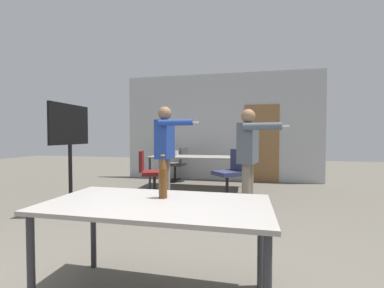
{
  "coord_description": "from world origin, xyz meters",
  "views": [
    {
      "loc": [
        0.73,
        -1.5,
        1.23
      ],
      "look_at": [
        -0.1,
        2.34,
        1.1
      ],
      "focal_mm": 24.0,
      "sensor_mm": 36.0,
      "label": 1
    }
  ],
  "objects_px": {
    "beer_bottle": "(163,178)",
    "drink_cup": "(176,153)",
    "person_near_casual": "(166,146)",
    "office_chair_far_right": "(178,165)",
    "office_chair_near_pushed": "(151,175)",
    "tv_screen": "(70,146)",
    "person_center_tall": "(249,151)",
    "office_chair_far_left": "(230,175)"
  },
  "relations": [
    {
      "from": "office_chair_far_right",
      "to": "office_chair_near_pushed",
      "type": "distance_m",
      "value": 1.72
    },
    {
      "from": "beer_bottle",
      "to": "tv_screen",
      "type": "bearing_deg",
      "value": 140.72
    },
    {
      "from": "office_chair_near_pushed",
      "to": "beer_bottle",
      "type": "relative_size",
      "value": 2.74
    },
    {
      "from": "office_chair_far_right",
      "to": "beer_bottle",
      "type": "height_order",
      "value": "beer_bottle"
    },
    {
      "from": "person_near_casual",
      "to": "drink_cup",
      "type": "bearing_deg",
      "value": -166.4
    },
    {
      "from": "office_chair_far_left",
      "to": "drink_cup",
      "type": "distance_m",
      "value": 1.65
    },
    {
      "from": "tv_screen",
      "to": "office_chair_far_right",
      "type": "relative_size",
      "value": 1.9
    },
    {
      "from": "person_center_tall",
      "to": "drink_cup",
      "type": "bearing_deg",
      "value": -122.96
    },
    {
      "from": "tv_screen",
      "to": "office_chair_near_pushed",
      "type": "height_order",
      "value": "tv_screen"
    },
    {
      "from": "office_chair_near_pushed",
      "to": "person_near_casual",
      "type": "bearing_deg",
      "value": 20.09
    },
    {
      "from": "tv_screen",
      "to": "person_center_tall",
      "type": "height_order",
      "value": "tv_screen"
    },
    {
      "from": "person_near_casual",
      "to": "person_center_tall",
      "type": "relative_size",
      "value": 1.05
    },
    {
      "from": "person_near_casual",
      "to": "office_chair_far_left",
      "type": "relative_size",
      "value": 1.81
    },
    {
      "from": "office_chair_far_left",
      "to": "office_chair_near_pushed",
      "type": "bearing_deg",
      "value": 54.48
    },
    {
      "from": "person_center_tall",
      "to": "drink_cup",
      "type": "xyz_separation_m",
      "value": [
        -1.69,
        1.83,
        -0.18
      ]
    },
    {
      "from": "office_chair_far_left",
      "to": "drink_cup",
      "type": "relative_size",
      "value": 7.97
    },
    {
      "from": "beer_bottle",
      "to": "drink_cup",
      "type": "xyz_separation_m",
      "value": [
        -1.03,
        4.06,
        -0.1
      ]
    },
    {
      "from": "office_chair_far_right",
      "to": "drink_cup",
      "type": "relative_size",
      "value": 7.67
    },
    {
      "from": "tv_screen",
      "to": "beer_bottle",
      "type": "height_order",
      "value": "tv_screen"
    },
    {
      "from": "person_center_tall",
      "to": "tv_screen",
      "type": "bearing_deg",
      "value": -67.42
    },
    {
      "from": "office_chair_far_right",
      "to": "office_chair_near_pushed",
      "type": "xyz_separation_m",
      "value": [
        -0.1,
        -1.72,
        0.0
      ]
    },
    {
      "from": "person_center_tall",
      "to": "office_chair_far_right",
      "type": "relative_size",
      "value": 1.79
    },
    {
      "from": "person_center_tall",
      "to": "beer_bottle",
      "type": "xyz_separation_m",
      "value": [
        -0.66,
        -2.23,
        -0.09
      ]
    },
    {
      "from": "tv_screen",
      "to": "person_near_casual",
      "type": "height_order",
      "value": "tv_screen"
    },
    {
      "from": "tv_screen",
      "to": "person_center_tall",
      "type": "bearing_deg",
      "value": -81.74
    },
    {
      "from": "beer_bottle",
      "to": "drink_cup",
      "type": "height_order",
      "value": "beer_bottle"
    },
    {
      "from": "person_center_tall",
      "to": "office_chair_near_pushed",
      "type": "bearing_deg",
      "value": -98.59
    },
    {
      "from": "tv_screen",
      "to": "drink_cup",
      "type": "relative_size",
      "value": 14.54
    },
    {
      "from": "person_center_tall",
      "to": "person_near_casual",
      "type": "bearing_deg",
      "value": -79.03
    },
    {
      "from": "drink_cup",
      "to": "person_near_casual",
      "type": "bearing_deg",
      "value": -80.41
    },
    {
      "from": "office_chair_near_pushed",
      "to": "drink_cup",
      "type": "height_order",
      "value": "office_chair_near_pushed"
    },
    {
      "from": "beer_bottle",
      "to": "drink_cup",
      "type": "bearing_deg",
      "value": 104.19
    },
    {
      "from": "tv_screen",
      "to": "beer_bottle",
      "type": "relative_size",
      "value": 5.19
    },
    {
      "from": "person_near_casual",
      "to": "office_chair_far_right",
      "type": "height_order",
      "value": "person_near_casual"
    },
    {
      "from": "person_near_casual",
      "to": "person_center_tall",
      "type": "distance_m",
      "value": 1.4
    },
    {
      "from": "drink_cup",
      "to": "office_chair_far_right",
      "type": "bearing_deg",
      "value": 103.35
    },
    {
      "from": "office_chair_far_right",
      "to": "office_chair_near_pushed",
      "type": "height_order",
      "value": "office_chair_near_pushed"
    },
    {
      "from": "office_chair_far_left",
      "to": "beer_bottle",
      "type": "xyz_separation_m",
      "value": [
        -0.32,
        -3.17,
        0.45
      ]
    },
    {
      "from": "person_near_casual",
      "to": "office_chair_near_pushed",
      "type": "bearing_deg",
      "value": -138.84
    },
    {
      "from": "office_chair_far_right",
      "to": "drink_cup",
      "type": "xyz_separation_m",
      "value": [
        0.17,
        -0.71,
        0.38
      ]
    },
    {
      "from": "office_chair_far_right",
      "to": "beer_bottle",
      "type": "xyz_separation_m",
      "value": [
        1.2,
        -4.78,
        0.47
      ]
    },
    {
      "from": "person_near_casual",
      "to": "office_chair_far_right",
      "type": "bearing_deg",
      "value": -165.3
    }
  ]
}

